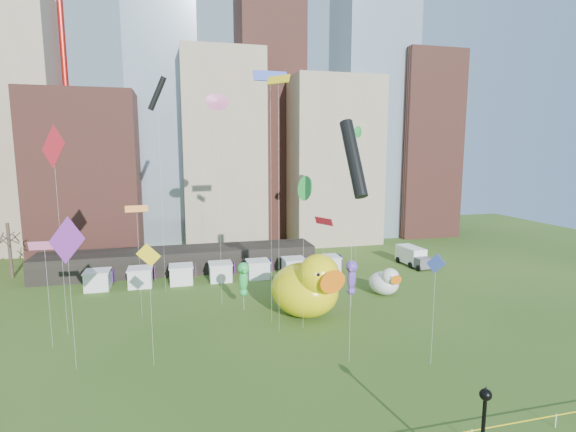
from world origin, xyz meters
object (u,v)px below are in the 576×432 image
object	(u,v)px
big_duck	(307,287)
box_truck	(413,256)
seahorse_green	(244,276)
seahorse_purple	(352,275)
lamppost	(483,428)
small_duck	(385,282)

from	to	relation	value
big_duck	box_truck	bearing A→B (deg)	18.26
seahorse_green	seahorse_purple	xyz separation A→B (m)	(11.51, -1.98, -0.09)
seahorse_green	lamppost	distance (m)	28.83
box_truck	lamppost	bearing A→B (deg)	-120.44
seahorse_purple	lamppost	xyz separation A→B (m)	(-3.88, -25.82, -0.17)
seahorse_green	seahorse_purple	distance (m)	11.67
seahorse_purple	lamppost	bearing A→B (deg)	-74.66
lamppost	box_truck	xyz separation A→B (m)	(19.52, 39.84, -2.06)
box_truck	seahorse_green	bearing A→B (deg)	-160.42
seahorse_purple	lamppost	distance (m)	26.11
lamppost	box_truck	world-z (taller)	lamppost
big_duck	box_truck	size ratio (longest dim) A/B	1.51
big_duck	box_truck	distance (m)	26.26
small_duck	seahorse_purple	world-z (taller)	seahorse_purple
small_duck	lamppost	xyz separation A→B (m)	(-9.32, -28.61, 1.86)
small_duck	box_truck	distance (m)	15.18
box_truck	seahorse_purple	bearing A→B (deg)	-142.46
big_duck	seahorse_green	distance (m)	6.97
big_duck	lamppost	distance (m)	24.39
seahorse_purple	small_duck	bearing A→B (deg)	51.01
seahorse_green	small_duck	bearing A→B (deg)	3.23
big_duck	seahorse_purple	xyz separation A→B (m)	(5.47, 1.48, 0.43)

